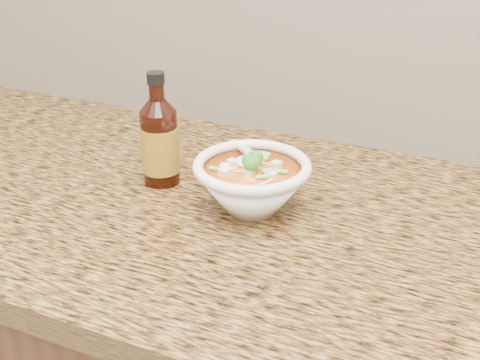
% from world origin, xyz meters
% --- Properties ---
extents(counter_slab, '(4.00, 0.68, 0.04)m').
position_xyz_m(counter_slab, '(0.00, 1.68, 0.88)').
color(counter_slab, olive).
rests_on(counter_slab, cabinet).
extents(soup_bowl, '(0.18, 0.18, 0.10)m').
position_xyz_m(soup_bowl, '(-0.19, 1.67, 0.94)').
color(soup_bowl, white).
rests_on(soup_bowl, counter_slab).
extents(hot_sauce_bottle, '(0.08, 0.08, 0.19)m').
position_xyz_m(hot_sauce_bottle, '(-0.36, 1.69, 0.97)').
color(hot_sauce_bottle, '#340E07').
rests_on(hot_sauce_bottle, counter_slab).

